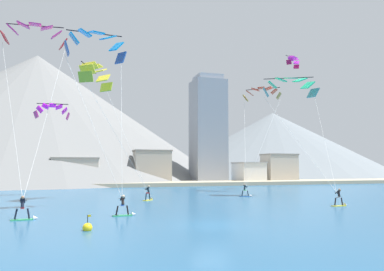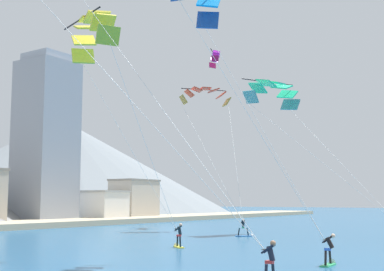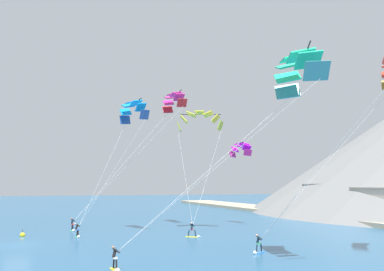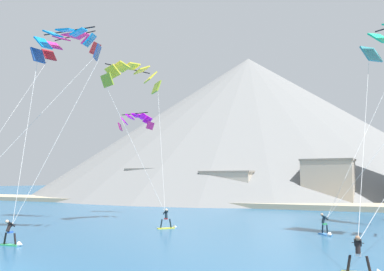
% 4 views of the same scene
% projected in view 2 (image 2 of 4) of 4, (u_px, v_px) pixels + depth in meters
% --- Properties ---
extents(kitesurfer_near_lead, '(1.77, 0.60, 1.75)m').
position_uv_depth(kitesurfer_near_lead, '(272.00, 270.00, 20.92)').
color(kitesurfer_near_lead, '#33B266').
rests_on(kitesurfer_near_lead, ground).
extents(kitesurfer_near_trail, '(1.77, 0.68, 1.66)m').
position_uv_depth(kitesurfer_near_trail, '(330.00, 256.00, 26.61)').
color(kitesurfer_near_trail, '#33B266').
rests_on(kitesurfer_near_trail, ground).
extents(kitesurfer_far_left, '(1.31, 1.67, 1.65)m').
position_uv_depth(kitesurfer_far_left, '(246.00, 231.00, 47.75)').
color(kitesurfer_far_left, '#337FDB').
rests_on(kitesurfer_far_left, ground).
extents(kitesurfer_far_right, '(1.43, 1.59, 1.73)m').
position_uv_depth(kitesurfer_far_right, '(178.00, 240.00, 36.79)').
color(kitesurfer_far_right, yellow).
rests_on(kitesurfer_far_right, ground).
extents(parafoil_kite_mid_center, '(7.31, 14.73, 14.23)m').
position_uv_depth(parafoil_kite_mid_center, '(273.00, 91.00, 54.84)').
color(parafoil_kite_mid_center, teal).
extents(parafoil_kite_far_left, '(9.51, 10.79, 14.55)m').
position_uv_depth(parafoil_kite_far_left, '(205.00, 95.00, 60.00)').
color(parafoil_kite_far_left, olive).
extents(parafoil_kite_far_right, '(7.46, 5.94, 14.02)m').
position_uv_depth(parafoil_kite_far_right, '(93.00, 32.00, 35.27)').
color(parafoil_kite_far_right, '#90AC29').
extents(parafoil_kite_distant_high_outer, '(3.63, 3.06, 1.77)m').
position_uv_depth(parafoil_kite_distant_high_outer, '(215.00, 57.00, 69.52)').
color(parafoil_kite_distant_high_outer, maroon).
extents(shore_building_promenade_mid, '(5.67, 7.05, 4.66)m').
position_uv_depth(shore_building_promenade_mid, '(101.00, 206.00, 80.57)').
color(shore_building_promenade_mid, silver).
rests_on(shore_building_promenade_mid, ground).
extents(shore_building_old_town, '(7.36, 5.26, 6.58)m').
position_uv_depth(shore_building_old_town, '(134.00, 200.00, 86.89)').
color(shore_building_old_town, '#B7AD9E').
rests_on(shore_building_old_town, ground).
extents(highrise_tower, '(7.00, 7.00, 24.20)m').
position_uv_depth(highrise_tower, '(46.00, 139.00, 76.17)').
color(highrise_tower, gray).
rests_on(highrise_tower, ground).
extents(mountain_peak_central_summit, '(84.05, 84.05, 22.98)m').
position_uv_depth(mountain_peak_central_summit, '(61.00, 166.00, 130.59)').
color(mountain_peak_central_summit, slate).
rests_on(mountain_peak_central_summit, ground).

